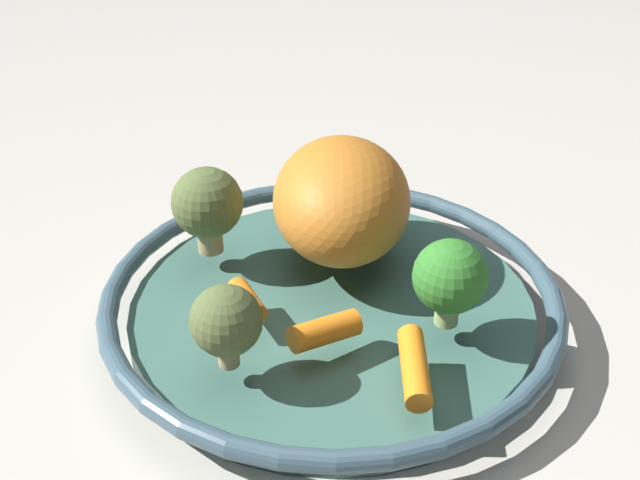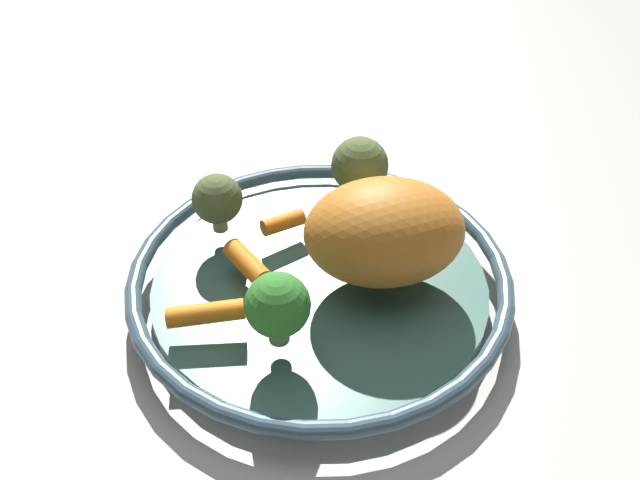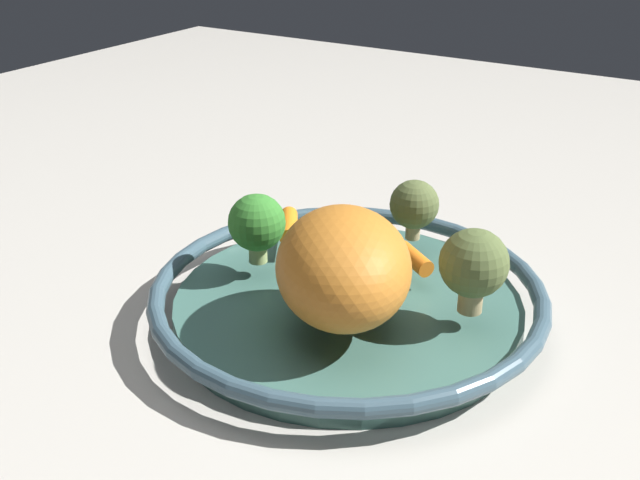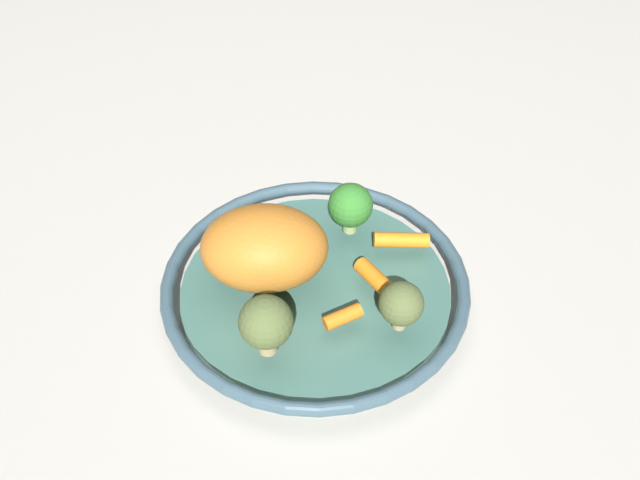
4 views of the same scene
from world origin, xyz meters
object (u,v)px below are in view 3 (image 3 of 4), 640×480
Objects in this scene: broccoli_floret_small at (257,223)px; roast_chicken_piece at (343,267)px; serving_bowl at (348,299)px; baby_carrot_center at (289,226)px; broccoli_floret_edge at (474,265)px; baby_carrot_right at (414,259)px; baby_carrot_left at (350,241)px; broccoli_floret_large at (414,205)px.

roast_chicken_piece is at bearing 70.05° from broccoli_floret_small.
baby_carrot_center is (-0.05, -0.10, 0.03)m from serving_bowl.
serving_bowl is 4.85× the size of broccoli_floret_edge.
baby_carrot_left is (0.00, -0.07, 0.00)m from baby_carrot_right.
baby_carrot_center is 0.07m from broccoli_floret_small.
broccoli_floret_small is at bearing -42.08° from baby_carrot_left.
serving_bowl is 8.25× the size of baby_carrot_right.
baby_carrot_left is 0.15m from broccoli_floret_edge.
broccoli_floret_edge reaches higher than serving_bowl.
broccoli_floret_small reaches higher than baby_carrot_left.
baby_carrot_left reaches higher than baby_carrot_center.
serving_bowl is 2.49× the size of roast_chicken_piece.
broccoli_floret_edge is at bearing 125.74° from roast_chicken_piece.
broccoli_floret_edge reaches higher than baby_carrot_left.
baby_carrot_left is at bearing -151.41° from serving_bowl.
baby_carrot_left is 0.09m from broccoli_floret_small.
baby_carrot_right is at bearing 26.58° from broccoli_floret_large.
broccoli_floret_small is (0.06, -0.06, 0.03)m from baby_carrot_left.
serving_bowl is at bearing 60.83° from baby_carrot_center.
broccoli_floret_edge is at bearing 44.78° from broccoli_floret_large.
baby_carrot_center is 0.12m from broccoli_floret_large.
baby_carrot_left is 0.84× the size of broccoli_floret_large.
broccoli_floret_large is at bearing -153.42° from baby_carrot_right.
baby_carrot_left reaches higher than baby_carrot_right.
serving_bowl is 6.94× the size of baby_carrot_left.
serving_bowl is 0.08m from roast_chicken_piece.
baby_carrot_center reaches higher than baby_carrot_right.
broccoli_floret_edge is (0.04, 0.20, 0.03)m from baby_carrot_center.
broccoli_floret_large reaches higher than serving_bowl.
serving_bowl is at bearing 95.53° from broccoli_floret_small.
baby_carrot_right is 0.06m from broccoli_floret_large.
broccoli_floret_large is (-0.11, 0.01, 0.05)m from serving_bowl.
baby_carrot_right is 0.59× the size of broccoli_floret_edge.
broccoli_floret_large is (-0.16, -0.01, -0.01)m from roast_chicken_piece.
roast_chicken_piece is at bearing -6.30° from baby_carrot_right.
broccoli_floret_large reaches higher than baby_carrot_center.
baby_carrot_left is at bearing -152.81° from roast_chicken_piece.
roast_chicken_piece is at bearing 25.55° from serving_bowl.
roast_chicken_piece is 1.95× the size of broccoli_floret_edge.
broccoli_floret_edge reaches higher than broccoli_floret_large.
broccoli_floret_small is at bearing 7.92° from baby_carrot_center.
baby_carrot_right is 0.84× the size of baby_carrot_left.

